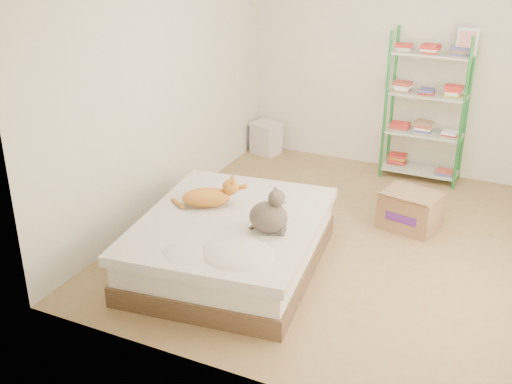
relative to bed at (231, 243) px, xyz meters
The scene contains 7 objects.
room 1.56m from the bed, 48.56° to the left, with size 3.81×4.21×2.61m.
bed is the anchor object (origin of this frame).
orange_cat 0.48m from the bed, 155.28° to the left, with size 0.51×0.28×0.21m, color orange, non-canonical shape.
grey_cat 0.58m from the bed, 10.87° to the right, with size 0.28×0.34×0.39m, color brown, non-canonical shape.
shelf_unit 2.99m from the bed, 68.82° to the left, with size 0.89×0.36×1.74m.
cardboard_box 1.89m from the bed, 48.90° to the left, with size 0.60×0.59×0.43m.
white_bin 2.85m from the bed, 108.40° to the left, with size 0.41×0.38×0.40m.
Camera 1 is at (1.54, -5.18, 2.93)m, focal length 45.00 mm.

